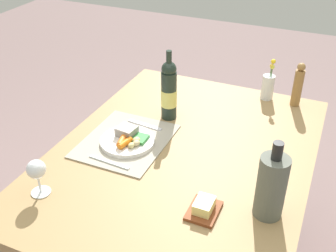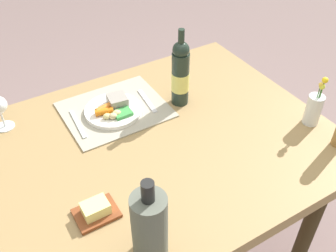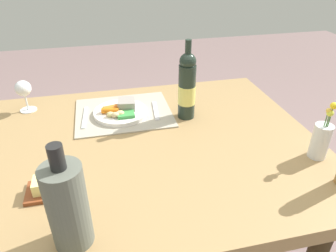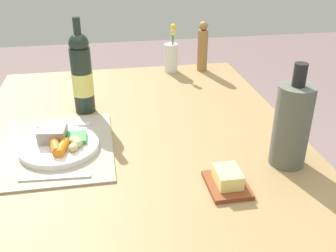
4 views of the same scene
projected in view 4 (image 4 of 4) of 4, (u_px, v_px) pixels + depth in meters
dining_table at (139, 160)px, 1.25m from camera, size 1.35×1.02×0.76m
placemat at (55, 148)px, 1.15m from camera, size 0.41×0.34×0.01m
dinner_plate at (60, 144)px, 1.13m from camera, size 0.23×0.23×0.06m
fork at (64, 125)px, 1.27m from camera, size 0.04×0.17×0.00m
knife at (55, 178)px, 1.01m from camera, size 0.03×0.18×0.00m
cooler_bottle at (292, 125)px, 1.03m from camera, size 0.10×0.10×0.29m
butter_dish at (227, 180)px, 0.98m from camera, size 0.13×0.10×0.05m
flower_vase at (171, 56)px, 1.74m from camera, size 0.06×0.06×0.21m
pepper_mill at (203, 47)px, 1.74m from camera, size 0.05×0.05×0.22m
wine_bottle at (82, 74)px, 1.33m from camera, size 0.07×0.07×0.33m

